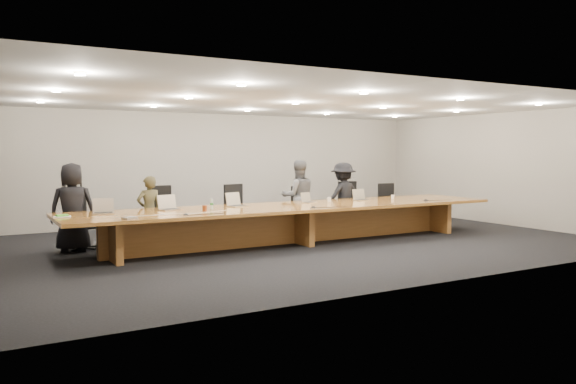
# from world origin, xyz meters

# --- Properties ---
(ground) EXTENTS (12.00, 12.00, 0.00)m
(ground) POSITION_xyz_m (0.00, 0.00, 0.00)
(ground) COLOR black
(ground) RESTS_ON ground
(back_wall) EXTENTS (12.00, 0.02, 2.80)m
(back_wall) POSITION_xyz_m (0.00, 4.00, 1.40)
(back_wall) COLOR silver
(back_wall) RESTS_ON ground
(conference_table) EXTENTS (9.00, 1.80, 0.75)m
(conference_table) POSITION_xyz_m (0.00, 0.00, 0.52)
(conference_table) COLOR brown
(conference_table) RESTS_ON ground
(chair_far_left) EXTENTS (0.66, 0.66, 1.03)m
(chair_far_left) POSITION_xyz_m (-3.87, 1.25, 0.51)
(chair_far_left) COLOR black
(chair_far_left) RESTS_ON ground
(chair_left) EXTENTS (0.62, 0.62, 1.16)m
(chair_left) POSITION_xyz_m (-2.30, 1.28, 0.58)
(chair_left) COLOR black
(chair_left) RESTS_ON ground
(chair_mid_left) EXTENTS (0.72, 0.72, 1.15)m
(chair_mid_left) POSITION_xyz_m (-0.63, 1.26, 0.57)
(chair_mid_left) COLOR black
(chair_mid_left) RESTS_ON ground
(chair_mid_right) EXTENTS (0.65, 0.65, 1.06)m
(chair_mid_right) POSITION_xyz_m (1.04, 1.33, 0.53)
(chair_mid_right) COLOR black
(chair_mid_right) RESTS_ON ground
(chair_right) EXTENTS (0.67, 0.67, 1.13)m
(chair_right) POSITION_xyz_m (2.28, 1.25, 0.57)
(chair_right) COLOR black
(chair_right) RESTS_ON ground
(chair_far_right) EXTENTS (0.60, 0.60, 1.06)m
(chair_far_right) POSITION_xyz_m (3.41, 1.16, 0.53)
(chair_far_right) COLOR black
(chair_far_right) RESTS_ON ground
(person_a) EXTENTS (0.90, 0.70, 1.62)m
(person_a) POSITION_xyz_m (-4.03, 1.13, 0.81)
(person_a) COLOR black
(person_a) RESTS_ON ground
(person_b) EXTENTS (0.53, 0.38, 1.35)m
(person_b) POSITION_xyz_m (-2.63, 1.13, 0.68)
(person_b) COLOR #3F3A22
(person_b) RESTS_ON ground
(person_c) EXTENTS (0.93, 0.81, 1.63)m
(person_c) POSITION_xyz_m (0.80, 1.24, 0.82)
(person_c) COLOR #525355
(person_c) RESTS_ON ground
(person_d) EXTENTS (1.05, 0.65, 1.57)m
(person_d) POSITION_xyz_m (1.97, 1.14, 0.79)
(person_d) COLOR black
(person_d) RESTS_ON ground
(laptop_a) EXTENTS (0.39, 0.32, 0.28)m
(laptop_a) POSITION_xyz_m (-3.65, 0.31, 0.89)
(laptop_a) COLOR tan
(laptop_a) RESTS_ON conference_table
(laptop_b) EXTENTS (0.42, 0.34, 0.29)m
(laptop_b) POSITION_xyz_m (-2.46, 0.34, 0.89)
(laptop_b) COLOR tan
(laptop_b) RESTS_ON conference_table
(laptop_c) EXTENTS (0.43, 0.37, 0.28)m
(laptop_c) POSITION_xyz_m (-1.09, 0.37, 0.89)
(laptop_c) COLOR tan
(laptop_c) RESTS_ON conference_table
(laptop_d) EXTENTS (0.34, 0.29, 0.23)m
(laptop_d) POSITION_xyz_m (0.56, 0.37, 0.86)
(laptop_d) COLOR #C3B195
(laptop_d) RESTS_ON conference_table
(laptop_e) EXTENTS (0.33, 0.24, 0.25)m
(laptop_e) POSITION_xyz_m (1.89, 0.32, 0.88)
(laptop_e) COLOR #B8A98D
(laptop_e) RESTS_ON conference_table
(water_bottle) EXTENTS (0.07, 0.07, 0.19)m
(water_bottle) POSITION_xyz_m (-1.72, 0.16, 0.84)
(water_bottle) COLOR #B5C6C0
(water_bottle) RESTS_ON conference_table
(amber_mug) EXTENTS (0.11, 0.11, 0.10)m
(amber_mug) POSITION_xyz_m (-1.97, -0.11, 0.80)
(amber_mug) COLOR brown
(amber_mug) RESTS_ON conference_table
(paper_cup_near) EXTENTS (0.10, 0.10, 0.10)m
(paper_cup_near) POSITION_xyz_m (1.00, 0.29, 0.80)
(paper_cup_near) COLOR silver
(paper_cup_near) RESTS_ON conference_table
(paper_cup_far) EXTENTS (0.09, 0.09, 0.09)m
(paper_cup_far) POSITION_xyz_m (2.74, 0.29, 0.79)
(paper_cup_far) COLOR white
(paper_cup_far) RESTS_ON conference_table
(notepad) EXTENTS (0.30, 0.25, 0.02)m
(notepad) POSITION_xyz_m (-4.35, 0.09, 0.76)
(notepad) COLOR silver
(notepad) RESTS_ON conference_table
(lime_gadget) EXTENTS (0.20, 0.14, 0.03)m
(lime_gadget) POSITION_xyz_m (-4.35, 0.11, 0.78)
(lime_gadget) COLOR #53B32F
(lime_gadget) RESTS_ON notepad
(av_box) EXTENTS (0.25, 0.22, 0.03)m
(av_box) POSITION_xyz_m (-3.45, -0.66, 0.77)
(av_box) COLOR #A2A2A6
(av_box) RESTS_ON conference_table
(mic_left) EXTENTS (0.12, 0.12, 0.03)m
(mic_left) POSITION_xyz_m (-2.49, -0.60, 0.76)
(mic_left) COLOR black
(mic_left) RESTS_ON conference_table
(mic_center) EXTENTS (0.14, 0.14, 0.03)m
(mic_center) POSITION_xyz_m (0.05, -0.60, 0.77)
(mic_center) COLOR black
(mic_center) RESTS_ON conference_table
(mic_right) EXTENTS (0.16, 0.16, 0.03)m
(mic_right) POSITION_xyz_m (3.03, -0.48, 0.77)
(mic_right) COLOR black
(mic_right) RESTS_ON conference_table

